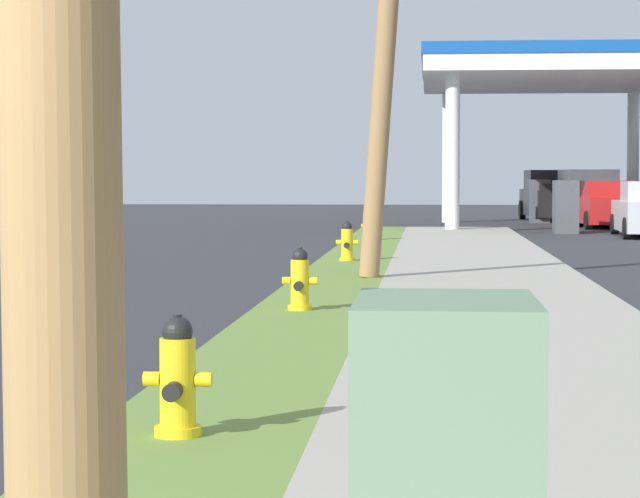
{
  "coord_description": "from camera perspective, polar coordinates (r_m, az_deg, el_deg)",
  "views": [
    {
      "loc": [
        2.11,
        -3.04,
        1.7
      ],
      "look_at": [
        0.79,
        13.32,
        0.82
      ],
      "focal_mm": 75.91,
      "sensor_mm": 36.0,
      "label": 1
    }
  ],
  "objects": [
    {
      "name": "fire_hydrant_nearest",
      "position": [
        8.32,
        -6.03,
        -5.64
      ],
      "size": [
        0.42,
        0.37,
        0.74
      ],
      "color": "yellow",
      "rests_on": "grass_verge"
    },
    {
      "name": "truck_white_on_apron",
      "position": [
        49.62,
        11.45,
        2.09
      ],
      "size": [
        2.61,
        5.57,
        1.97
      ],
      "color": "white",
      "rests_on": "ground"
    },
    {
      "name": "car_red_by_near_pump",
      "position": [
        46.27,
        11.94,
        1.78
      ],
      "size": [
        2.17,
        4.6,
        1.57
      ],
      "color": "red",
      "rests_on": "ground"
    },
    {
      "name": "utility_pole_midground",
      "position": [
        21.25,
        2.9,
        10.26
      ],
      "size": [
        1.44,
        0.98,
        8.33
      ],
      "color": "#937047",
      "rests_on": "grass_verge"
    },
    {
      "name": "fire_hydrant_fourth",
      "position": [
        34.02,
        2.1,
        0.94
      ],
      "size": [
        0.42,
        0.37,
        0.74
      ],
      "color": "yellow",
      "rests_on": "grass_verge"
    },
    {
      "name": "fire_hydrant_second",
      "position": [
        16.04,
        -0.86,
        -1.43
      ],
      "size": [
        0.42,
        0.38,
        0.74
      ],
      "color": "yellow",
      "rests_on": "grass_verge"
    },
    {
      "name": "truck_black_at_forecourt",
      "position": [
        52.99,
        9.83,
        2.16
      ],
      "size": [
        2.43,
        5.51,
        1.97
      ],
      "color": "black",
      "rests_on": "ground"
    },
    {
      "name": "fire_hydrant_third",
      "position": [
        25.51,
        1.15,
        0.24
      ],
      "size": [
        0.42,
        0.37,
        0.74
      ],
      "color": "yellow",
      "rests_on": "grass_verge"
    }
  ]
}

